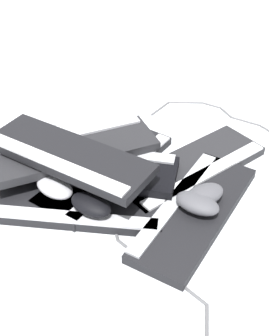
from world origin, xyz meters
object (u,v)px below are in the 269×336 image
Objects in this scene: keyboard_2 at (194,211)px; keyboard_6 at (68,156)px; keyboard_1 at (75,206)px; mouse_6 at (54,187)px; keyboard_3 at (192,168)px; mouse_3 at (197,203)px; mouse_5 at (41,122)px; keyboard_5 at (73,149)px; mouse_0 at (91,205)px; mouse_2 at (204,195)px; keyboard_0 at (107,170)px; keyboard_4 at (93,166)px.

keyboard_6 is at bearing 34.18° from keyboard_2.
keyboard_1 is 3.82× the size of mouse_6.
keyboard_3 is 0.19m from mouse_3.
keyboard_2 is 0.59m from mouse_5.
keyboard_1 is 0.17m from keyboard_5.
keyboard_6 reaches higher than mouse_6.
keyboard_2 is 1.00× the size of keyboard_5.
keyboard_3 is 4.02× the size of mouse_6.
keyboard_6 reaches higher than mouse_5.
mouse_6 is (0.26, 0.24, 0.00)m from mouse_3.
keyboard_3 is at bearing 120.10° from mouse_3.
mouse_0 is at bearing 88.74° from keyboard_3.
mouse_0 is at bearing -174.87° from mouse_6.
keyboard_6 reaches higher than mouse_2.
keyboard_5 reaches higher than keyboard_0.
keyboard_1 is 0.91× the size of keyboard_6.
keyboard_0 is 0.28m from mouse_2.
mouse_6 is at bearing 71.79° from keyboard_3.
keyboard_0 is 1.08× the size of keyboard_4.
keyboard_4 is 0.13m from mouse_6.
keyboard_4 is (0.27, 0.12, 0.03)m from keyboard_2.
keyboard_1 is (-0.07, 0.14, 0.00)m from keyboard_0.
mouse_6 is at bearing -42.12° from mouse_5.
keyboard_0 is 0.05m from keyboard_4.
keyboard_6 is (0.01, 0.11, 0.09)m from keyboard_0.
keyboard_3 is 0.16m from mouse_2.
keyboard_6 is 4.22× the size of mouse_2.
mouse_3 is at bearing -157.12° from keyboard_4.
keyboard_2 is 1.00× the size of keyboard_6.
keyboard_6 is at bearing 84.13° from keyboard_0.
keyboard_5 reaches higher than keyboard_2.
keyboard_4 is at bearing -57.39° from mouse_2.
keyboard_4 is at bearing -54.09° from keyboard_1.
keyboard_0 is 4.23× the size of mouse_2.
mouse_6 is (-0.03, 0.06, -0.05)m from keyboard_6.
keyboard_4 is 0.30m from mouse_2.
keyboard_2 is 4.22× the size of mouse_5.
mouse_6 is at bearing -157.77° from mouse_3.
mouse_3 is (-0.27, -0.08, 0.04)m from keyboard_0.
keyboard_5 reaches higher than keyboard_3.
mouse_6 is at bearing 44.60° from keyboard_2.
keyboard_6 is at bearing -168.10° from mouse_3.
mouse_2 is at bearing -137.52° from mouse_0.
keyboard_2 is 0.04m from mouse_3.
keyboard_5 reaches higher than mouse_0.
mouse_5 is (0.31, -0.01, -0.02)m from keyboard_4.
keyboard_1 is 0.34m from keyboard_3.
mouse_3 is at bearing -143.62° from mouse_0.
mouse_0 is at bearing -26.74° from mouse_2.
mouse_6 reaches higher than mouse_5.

